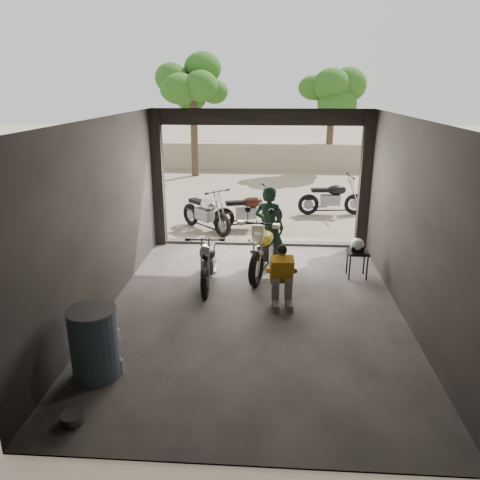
# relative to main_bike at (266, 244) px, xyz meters

# --- Properties ---
(ground) EXTENTS (80.00, 80.00, 0.00)m
(ground) POSITION_rel_main_bike_xyz_m (-0.18, -1.70, -0.63)
(ground) COLOR #7A6D56
(ground) RESTS_ON ground
(garage) EXTENTS (7.00, 7.13, 3.20)m
(garage) POSITION_rel_main_bike_xyz_m (-0.18, -1.16, 0.65)
(garage) COLOR #2D2B28
(garage) RESTS_ON ground
(boundary_wall) EXTENTS (18.00, 0.30, 1.20)m
(boundary_wall) POSITION_rel_main_bike_xyz_m (-0.18, 12.30, -0.03)
(boundary_wall) COLOR gray
(boundary_wall) RESTS_ON ground
(tree_left) EXTENTS (2.20, 2.20, 5.60)m
(tree_left) POSITION_rel_main_bike_xyz_m (-3.18, 10.80, 3.36)
(tree_left) COLOR #382B1E
(tree_left) RESTS_ON ground
(tree_right) EXTENTS (2.20, 2.20, 5.00)m
(tree_right) POSITION_rel_main_bike_xyz_m (2.62, 12.30, 2.93)
(tree_right) COLOR #382B1E
(tree_right) RESTS_ON ground
(main_bike) EXTENTS (1.22, 2.01, 1.25)m
(main_bike) POSITION_rel_main_bike_xyz_m (0.00, 0.00, 0.00)
(main_bike) COLOR beige
(main_bike) RESTS_ON ground
(left_bike) EXTENTS (0.71, 1.62, 1.08)m
(left_bike) POSITION_rel_main_bike_xyz_m (-1.10, -0.64, -0.09)
(left_bike) COLOR black
(left_bike) RESTS_ON ground
(outside_bike_a) EXTENTS (1.73, 1.73, 1.17)m
(outside_bike_a) POSITION_rel_main_bike_xyz_m (-1.62, 2.83, -0.04)
(outside_bike_a) COLOR black
(outside_bike_a) RESTS_ON ground
(outside_bike_b) EXTENTS (1.81, 1.13, 1.14)m
(outside_bike_b) POSITION_rel_main_bike_xyz_m (-0.53, 3.15, -0.06)
(outside_bike_b) COLOR #3C190E
(outside_bike_b) RESTS_ON ground
(outside_bike_c) EXTENTS (1.82, 0.91, 1.19)m
(outside_bike_c) POSITION_rel_main_bike_xyz_m (1.89, 4.74, -0.03)
(outside_bike_c) COLOR black
(outside_bike_c) RESTS_ON ground
(rider) EXTENTS (0.76, 0.64, 1.76)m
(rider) POSITION_rel_main_bike_xyz_m (0.05, 0.34, 0.25)
(rider) COLOR black
(rider) RESTS_ON ground
(mechanic) EXTENTS (0.57, 0.75, 1.03)m
(mechanic) POSITION_rel_main_bike_xyz_m (0.30, -1.50, -0.11)
(mechanic) COLOR #B67B18
(mechanic) RESTS_ON ground
(stool) EXTENTS (0.41, 0.41, 0.56)m
(stool) POSITION_rel_main_bike_xyz_m (1.82, -0.13, -0.14)
(stool) COLOR black
(stool) RESTS_ON ground
(helmet) EXTENTS (0.37, 0.38, 0.27)m
(helmet) POSITION_rel_main_bike_xyz_m (1.80, -0.12, 0.07)
(helmet) COLOR silver
(helmet) RESTS_ON stool
(oil_drum) EXTENTS (0.77, 0.77, 0.96)m
(oil_drum) POSITION_rel_main_bike_xyz_m (-2.18, -3.77, -0.14)
(oil_drum) COLOR #36495B
(oil_drum) RESTS_ON ground
(sign_post) EXTENTS (0.88, 0.08, 2.65)m
(sign_post) POSITION_rel_main_bike_xyz_m (2.84, 2.45, 1.19)
(sign_post) COLOR black
(sign_post) RESTS_ON ground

